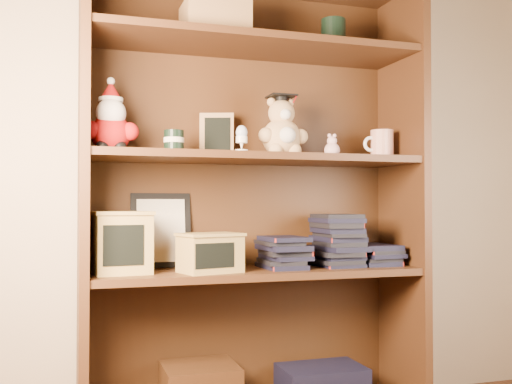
{
  "coord_description": "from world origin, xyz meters",
  "views": [
    {
      "loc": [
        -0.63,
        -0.7,
        0.77
      ],
      "look_at": [
        0.0,
        1.3,
        0.82
      ],
      "focal_mm": 42.0,
      "sensor_mm": 36.0,
      "label": 1
    }
  ],
  "objects_px": {
    "bookcase": "(251,204)",
    "treats_box": "(121,242)",
    "grad_teddy_bear": "(282,132)",
    "teacher_mug": "(381,144)"
  },
  "relations": [
    {
      "from": "bookcase",
      "to": "treats_box",
      "type": "xyz_separation_m",
      "value": [
        -0.46,
        -0.05,
        -0.13
      ]
    },
    {
      "from": "bookcase",
      "to": "grad_teddy_bear",
      "type": "height_order",
      "value": "bookcase"
    },
    {
      "from": "bookcase",
      "to": "teacher_mug",
      "type": "height_order",
      "value": "bookcase"
    },
    {
      "from": "bookcase",
      "to": "grad_teddy_bear",
      "type": "xyz_separation_m",
      "value": [
        0.1,
        -0.06,
        0.26
      ]
    },
    {
      "from": "treats_box",
      "to": "bookcase",
      "type": "bearing_deg",
      "value": 6.35
    },
    {
      "from": "bookcase",
      "to": "teacher_mug",
      "type": "distance_m",
      "value": 0.55
    },
    {
      "from": "teacher_mug",
      "to": "treats_box",
      "type": "xyz_separation_m",
      "value": [
        -0.96,
        -0.0,
        -0.35
      ]
    },
    {
      "from": "grad_teddy_bear",
      "to": "treats_box",
      "type": "bearing_deg",
      "value": 179.4
    },
    {
      "from": "grad_teddy_bear",
      "to": "treats_box",
      "type": "height_order",
      "value": "grad_teddy_bear"
    },
    {
      "from": "grad_teddy_bear",
      "to": "teacher_mug",
      "type": "height_order",
      "value": "grad_teddy_bear"
    }
  ]
}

